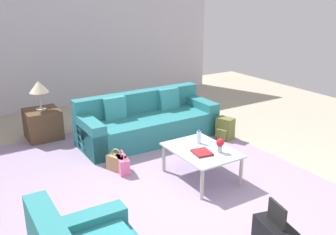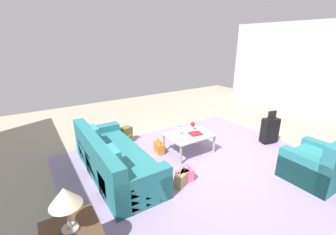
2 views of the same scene
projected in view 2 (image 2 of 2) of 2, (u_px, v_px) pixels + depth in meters
The scene contains 15 objects.
ground_plane at pixel (216, 156), 5.04m from camera, with size 12.00×12.00×0.00m, color #A89E89.
wall_left at pixel (336, 70), 7.13m from camera, with size 0.12×8.00×3.10m, color silver.
area_rug at pixel (202, 168), 4.57m from camera, with size 5.20×4.40×0.01m, color #9984A3.
couch at pixel (112, 161), 4.29m from camera, with size 0.96×2.48×0.83m.
armchair at pixel (319, 166), 4.08m from camera, with size 0.98×0.91×0.91m.
coffee_table at pixel (189, 136), 5.10m from camera, with size 1.04×0.77×0.46m.
water_bottle at pixel (179, 131), 5.02m from camera, with size 0.06×0.06×0.20m.
coffee_table_book at pixel (196, 134), 5.07m from camera, with size 0.26×0.23×0.03m, color maroon.
flower_vase at pixel (193, 125), 5.27m from camera, with size 0.11×0.11×0.21m.
table_lamp at pixel (65, 198), 2.29m from camera, with size 0.34×0.34×0.53m.
suitcase_black at pixel (270, 130), 5.58m from camera, with size 0.44×0.31×0.85m.
handbag_pink at pixel (185, 176), 4.10m from camera, with size 0.34×0.19×0.36m.
handbag_orange at pixel (159, 147), 5.17m from camera, with size 0.18×0.34×0.36m.
handbag_tan at pixel (182, 178), 4.01m from camera, with size 0.35×0.26×0.36m.
backpack_olive at pixel (126, 135), 5.68m from camera, with size 0.35×0.32×0.40m.
Camera 2 is at (3.34, 3.16, 2.48)m, focal length 24.00 mm.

